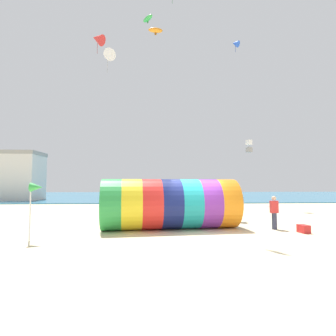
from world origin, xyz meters
TOP-DOWN VIEW (x-y plane):
  - ground_plane at (0.00, 0.00)m, footprint 120.00×120.00m
  - sea at (0.00, 37.60)m, footprint 120.00×40.00m
  - giant_inflatable_tube at (-1.28, 1.34)m, footprint 6.91×3.12m
  - kite_handler at (3.79, 0.89)m, footprint 0.36×0.24m
  - kite_blue_delta at (6.44, 14.69)m, footprint 1.15×1.13m
  - kite_white_delta at (-6.47, 12.01)m, footprint 1.68×1.73m
  - kite_red_delta at (-7.81, 13.82)m, footprint 1.78×1.54m
  - kite_orange_parafoil at (-2.02, 14.04)m, footprint 1.52×0.80m
  - kite_white_box at (8.08, 15.67)m, footprint 0.66×0.66m
  - kite_green_parafoil at (-2.73, 10.98)m, footprint 1.23×1.37m
  - bystander_near_water at (-6.70, 12.12)m, footprint 0.41×0.31m
  - bystander_mid_beach at (-1.68, 8.86)m, footprint 0.42×0.40m
  - promenade_building at (-21.55, 23.99)m, footprint 8.46×4.58m
  - beach_flag at (-6.73, -1.27)m, footprint 0.47×0.36m
  - cooler_box at (4.69, -0.08)m, footprint 0.42×0.56m

SIDE VIEW (x-z plane):
  - ground_plane at x=0.00m, z-range 0.00..0.00m
  - sea at x=0.00m, z-range 0.00..0.10m
  - cooler_box at x=4.69m, z-range 0.00..0.36m
  - kite_handler at x=3.79m, z-range 0.01..1.64m
  - bystander_near_water at x=-6.70m, z-range 0.02..1.69m
  - bystander_mid_beach at x=-1.68m, z-range 0.02..1.73m
  - giant_inflatable_tube at x=-1.28m, z-range 0.00..2.46m
  - beach_flag at x=-6.73m, z-range 0.87..3.15m
  - promenade_building at x=-21.55m, z-range 0.01..6.52m
  - kite_white_box at x=8.08m, z-range 5.57..7.00m
  - kite_white_delta at x=-6.47m, z-range 12.92..15.18m
  - kite_red_delta at x=-7.81m, z-range 15.55..17.83m
  - kite_blue_delta at x=6.44m, z-range 16.40..17.80m
  - kite_green_parafoil at x=-2.73m, z-range 16.76..17.48m
  - kite_orange_parafoil at x=-2.02m, z-range 17.48..18.31m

